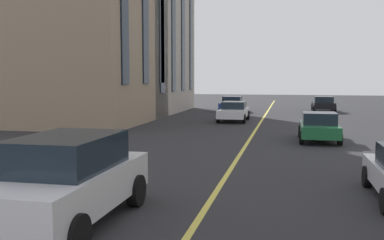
# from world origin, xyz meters

# --- Properties ---
(lane_centre_line) EXTENTS (80.00, 0.16, 0.01)m
(lane_centre_line) POSITION_xyz_m (20.00, 0.00, 0.00)
(lane_centre_line) COLOR #D8C64C
(lane_centre_line) RESTS_ON ground_plane
(car_black_trailing) EXTENTS (4.40, 1.95, 1.37)m
(car_black_trailing) POSITION_xyz_m (41.49, -4.90, 0.70)
(car_black_trailing) COLOR black
(car_black_trailing) RESTS_ON ground_plane
(car_blue_oncoming) EXTENTS (4.40, 1.95, 1.37)m
(car_blue_oncoming) POSITION_xyz_m (39.63, 3.10, 0.70)
(car_blue_oncoming) COLOR navy
(car_blue_oncoming) RESTS_ON ground_plane
(car_white_parked_a) EXTENTS (4.70, 2.14, 1.88)m
(car_white_parked_a) POSITION_xyz_m (8.30, 2.59, 0.97)
(car_white_parked_a) COLOR silver
(car_white_parked_a) RESTS_ON ground_plane
(car_green_near) EXTENTS (3.90, 1.89, 1.40)m
(car_green_near) POSITION_xyz_m (22.14, -3.32, 0.70)
(car_green_near) COLOR #1E6038
(car_green_near) RESTS_ON ground_plane
(car_white_parked_b) EXTENTS (4.40, 1.95, 1.37)m
(car_white_parked_b) POSITION_xyz_m (31.11, 1.91, 0.70)
(car_white_parked_b) COLOR silver
(car_white_parked_b) RESTS_ON ground_plane
(building_left_far) EXTENTS (13.41, 12.31, 13.51)m
(building_left_far) POSITION_xyz_m (37.38, 13.59, 6.75)
(building_left_far) COLOR #A89E8E
(building_left_far) RESTS_ON ground_plane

